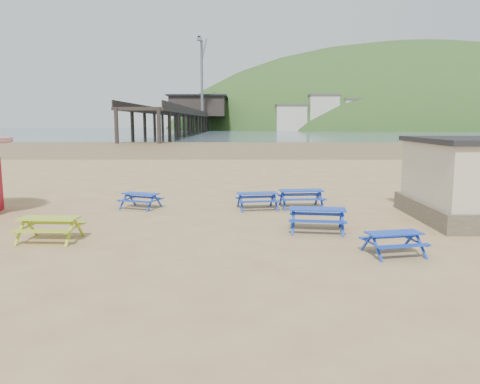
{
  "coord_description": "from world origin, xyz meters",
  "views": [
    {
      "loc": [
        0.03,
        -16.74,
        3.74
      ],
      "look_at": [
        -0.03,
        1.5,
        1.0
      ],
      "focal_mm": 35.0,
      "sensor_mm": 36.0,
      "label": 1
    }
  ],
  "objects": [
    {
      "name": "picnic_table_blue_b",
      "position": [
        0.71,
        3.17,
        0.36
      ],
      "size": [
        1.93,
        1.65,
        0.72
      ],
      "rotation": [
        0.0,
        0.0,
        0.17
      ],
      "color": "#1B3AB9",
      "rests_on": "ground"
    },
    {
      "name": "ground",
      "position": [
        0.0,
        0.0,
        0.0
      ],
      "size": [
        400.0,
        400.0,
        0.0
      ],
      "primitive_type": "plane",
      "color": "tan",
      "rests_on": "ground"
    },
    {
      "name": "headland_town",
      "position": [
        90.0,
        229.68,
        -9.91
      ],
      "size": [
        264.0,
        144.0,
        108.0
      ],
      "color": "#2D4C1E",
      "rests_on": "ground"
    },
    {
      "name": "picnic_table_blue_d",
      "position": [
        2.64,
        -0.96,
        0.4
      ],
      "size": [
        2.1,
        1.79,
        0.8
      ],
      "rotation": [
        0.0,
        0.0,
        -0.14
      ],
      "color": "#1B3AB9",
      "rests_on": "ground"
    },
    {
      "name": "wet_sand",
      "position": [
        0.0,
        55.0,
        0.0
      ],
      "size": [
        400.0,
        400.0,
        0.0
      ],
      "primitive_type": "plane",
      "color": "brown",
      "rests_on": "ground"
    },
    {
      "name": "picnic_table_blue_c",
      "position": [
        2.64,
        3.5,
        0.4
      ],
      "size": [
        2.01,
        1.67,
        0.79
      ],
      "rotation": [
        0.0,
        0.0,
        0.08
      ],
      "color": "#1B3AB9",
      "rests_on": "ground"
    },
    {
      "name": "picnic_table_blue_e",
      "position": [
        4.35,
        -3.83,
        0.33
      ],
      "size": [
        1.78,
        1.55,
        0.65
      ],
      "rotation": [
        0.0,
        0.0,
        0.21
      ],
      "color": "#1B3AB9",
      "rests_on": "ground"
    },
    {
      "name": "picnic_table_yellow",
      "position": [
        -6.04,
        -2.31,
        0.38
      ],
      "size": [
        1.88,
        1.54,
        0.76
      ],
      "rotation": [
        0.0,
        0.0,
        -0.04
      ],
      "color": "#C7D12C",
      "rests_on": "ground"
    },
    {
      "name": "picnic_table_blue_a",
      "position": [
        -4.37,
        3.35,
        0.33
      ],
      "size": [
        1.94,
        1.76,
        0.66
      ],
      "rotation": [
        0.0,
        0.0,
        -0.37
      ],
      "color": "#1B3AB9",
      "rests_on": "ground"
    },
    {
      "name": "sea",
      "position": [
        0.0,
        170.0,
        0.01
      ],
      "size": [
        400.0,
        400.0,
        0.0
      ],
      "primitive_type": "plane",
      "color": "#475966",
      "rests_on": "ground"
    },
    {
      "name": "pier",
      "position": [
        -17.99,
        178.23,
        5.46
      ],
      "size": [
        24.0,
        220.0,
        39.29
      ],
      "color": "black",
      "rests_on": "ground"
    }
  ]
}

